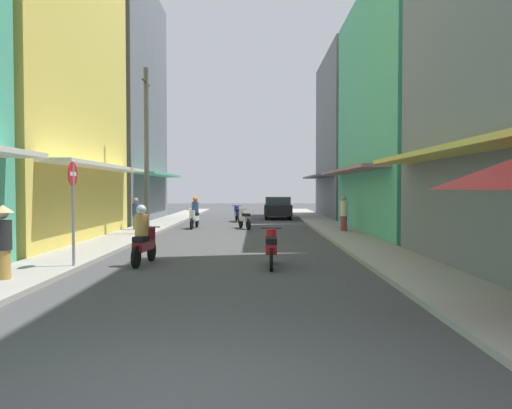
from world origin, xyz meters
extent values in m
plane|color=#424244|center=(0.00, 16.75, 0.00)|extent=(91.29, 91.29, 0.00)
cube|color=#9E9991|center=(-4.48, 16.75, 0.06)|extent=(1.88, 49.49, 0.12)
cube|color=#9E9991|center=(4.48, 16.75, 0.06)|extent=(1.88, 49.49, 0.12)
cube|color=#EFD159|center=(-8.42, 14.02, 8.05)|extent=(6.00, 10.52, 16.10)
cube|color=silver|center=(-4.92, 14.02, 2.80)|extent=(1.10, 9.46, 0.12)
cube|color=slate|center=(-8.42, 25.10, 6.98)|extent=(6.00, 10.03, 13.96)
cube|color=#4CB28C|center=(-4.92, 25.10, 2.80)|extent=(1.10, 9.03, 0.12)
cube|color=#EFD159|center=(4.92, 5.25, 2.80)|extent=(1.10, 11.24, 0.12)
cube|color=#4CB28C|center=(8.42, 17.91, 5.41)|extent=(6.00, 11.90, 10.81)
cube|color=#B7727F|center=(4.92, 17.91, 2.80)|extent=(1.10, 10.71, 0.12)
cube|color=slate|center=(8.42, 29.60, 5.49)|extent=(6.00, 9.90, 10.98)
cube|color=slate|center=(4.92, 29.60, 2.80)|extent=(1.10, 8.91, 0.12)
cylinder|color=black|center=(1.15, 8.68, 0.28)|extent=(0.09, 0.56, 0.56)
cylinder|color=black|center=(1.12, 7.43, 0.28)|extent=(0.09, 0.56, 0.56)
cube|color=red|center=(1.13, 8.00, 0.50)|extent=(0.30, 1.01, 0.24)
cube|color=black|center=(1.12, 7.80, 0.70)|extent=(0.29, 0.57, 0.14)
cylinder|color=red|center=(1.14, 8.55, 0.70)|extent=(0.28, 0.28, 0.45)
cylinder|color=black|center=(1.14, 8.55, 0.95)|extent=(0.55, 0.04, 0.03)
cylinder|color=black|center=(-2.39, 19.73, 0.28)|extent=(0.13, 0.56, 0.56)
cylinder|color=black|center=(-2.28, 20.98, 0.28)|extent=(0.13, 0.56, 0.56)
cube|color=silver|center=(-2.33, 20.40, 0.50)|extent=(0.36, 1.02, 0.24)
cube|color=black|center=(-2.31, 20.60, 0.70)|extent=(0.33, 0.58, 0.14)
cylinder|color=silver|center=(-2.38, 19.86, 0.70)|extent=(0.28, 0.28, 0.45)
cylinder|color=black|center=(-2.38, 19.86, 0.95)|extent=(0.55, 0.08, 0.03)
cylinder|color=#334C8C|center=(-2.32, 20.55, 1.05)|extent=(0.34, 0.34, 0.55)
sphere|color=orange|center=(-2.32, 20.55, 1.45)|extent=(0.26, 0.26, 0.26)
cylinder|color=black|center=(-0.46, 25.90, 0.28)|extent=(0.16, 0.57, 0.56)
cylinder|color=black|center=(-0.27, 24.66, 0.28)|extent=(0.16, 0.57, 0.56)
cube|color=#1E38B7|center=(-0.36, 25.23, 0.50)|extent=(0.43, 1.03, 0.24)
cube|color=black|center=(-0.33, 25.03, 0.70)|extent=(0.36, 0.60, 0.14)
cylinder|color=#1E38B7|center=(-0.44, 25.77, 0.70)|extent=(0.28, 0.28, 0.45)
cylinder|color=black|center=(-0.44, 25.77, 0.95)|extent=(0.55, 0.11, 0.03)
cylinder|color=black|center=(-2.12, 9.09, 0.28)|extent=(0.14, 0.57, 0.56)
cylinder|color=black|center=(-2.26, 7.85, 0.28)|extent=(0.14, 0.57, 0.56)
cube|color=maroon|center=(-2.19, 8.42, 0.50)|extent=(0.38, 1.02, 0.24)
cube|color=black|center=(-2.22, 8.22, 0.70)|extent=(0.34, 0.59, 0.14)
cylinder|color=maroon|center=(-2.14, 8.97, 0.70)|extent=(0.28, 0.28, 0.45)
cylinder|color=black|center=(-2.14, 8.97, 0.95)|extent=(0.55, 0.09, 0.03)
cylinder|color=#BF8C3F|center=(-2.21, 8.27, 1.05)|extent=(0.34, 0.34, 0.55)
sphere|color=#B2B2B7|center=(-2.21, 8.27, 1.45)|extent=(0.26, 0.26, 0.26)
cylinder|color=black|center=(-0.02, 20.72, 0.28)|extent=(0.25, 0.56, 0.56)
cylinder|color=black|center=(0.37, 19.53, 0.28)|extent=(0.25, 0.56, 0.56)
cube|color=#B2B2B7|center=(0.19, 20.08, 0.50)|extent=(0.58, 1.04, 0.24)
cube|color=black|center=(0.25, 19.89, 0.70)|extent=(0.44, 0.62, 0.14)
cylinder|color=#B2B2B7|center=(0.02, 20.60, 0.70)|extent=(0.28, 0.28, 0.45)
cylinder|color=black|center=(0.02, 20.60, 0.95)|extent=(0.53, 0.20, 0.03)
cube|color=black|center=(2.19, 28.36, 0.60)|extent=(1.88, 4.15, 0.70)
cube|color=#333D47|center=(2.18, 28.21, 1.15)|extent=(1.66, 2.14, 0.60)
cylinder|color=black|center=(1.47, 29.63, 0.32)|extent=(0.20, 0.64, 0.64)
cylinder|color=black|center=(2.97, 29.59, 0.32)|extent=(0.20, 0.64, 0.64)
cylinder|color=black|center=(1.40, 27.13, 0.32)|extent=(0.20, 0.64, 0.64)
cylinder|color=black|center=(2.90, 27.09, 0.32)|extent=(0.20, 0.64, 0.64)
cylinder|color=#598C59|center=(-4.77, 18.34, 0.36)|extent=(0.28, 0.28, 0.71)
cylinder|color=#334C8C|center=(-4.77, 18.34, 1.01)|extent=(0.34, 0.34, 0.60)
sphere|color=tan|center=(-4.77, 18.34, 1.45)|extent=(0.22, 0.22, 0.22)
cylinder|color=#BF8C3F|center=(-4.48, 5.69, 0.36)|extent=(0.28, 0.28, 0.73)
cylinder|color=#262628|center=(-4.48, 5.69, 1.03)|extent=(0.34, 0.34, 0.61)
sphere|color=tan|center=(-4.48, 5.69, 1.48)|extent=(0.22, 0.22, 0.22)
cone|color=#D1B77A|center=(-4.48, 5.69, 1.58)|extent=(0.44, 0.44, 0.16)
cylinder|color=#99333F|center=(4.62, 17.47, 0.39)|extent=(0.28, 0.28, 0.78)
cylinder|color=beige|center=(4.62, 17.47, 1.11)|extent=(0.34, 0.34, 0.66)
sphere|color=tan|center=(4.62, 17.47, 1.58)|extent=(0.22, 0.22, 0.22)
cylinder|color=#4C4C4F|center=(-3.79, 16.16, 3.48)|extent=(0.20, 0.20, 6.96)
cylinder|color=#3F382D|center=(-3.79, 16.16, 6.36)|extent=(0.08, 1.20, 0.08)
cylinder|color=gray|center=(-3.69, 7.50, 1.30)|extent=(0.07, 0.07, 2.60)
cylinder|color=red|center=(-3.69, 7.50, 2.35)|extent=(0.02, 0.60, 0.60)
cube|color=white|center=(-3.69, 7.50, 2.35)|extent=(0.03, 0.40, 0.10)
camera|label=1|loc=(0.75, -4.62, 2.00)|focal=35.17mm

